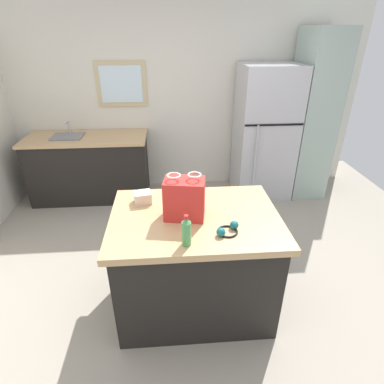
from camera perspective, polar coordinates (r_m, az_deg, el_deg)
name	(u,v)px	position (r m, az deg, el deg)	size (l,w,h in m)	color
ground	(202,286)	(3.13, 1.91, -16.92)	(5.98, 5.98, 0.00)	#9E9384
back_wall	(185,101)	(4.66, -1.26, 16.32)	(4.98, 0.13, 2.53)	silver
kitchen_island	(195,261)	(2.68, 0.51, -12.66)	(1.31, 0.95, 0.92)	black
refrigerator	(264,133)	(4.53, 13.19, 10.50)	(0.77, 0.75, 1.82)	#B7B7BC
tall_cabinet	(312,117)	(4.71, 21.23, 12.72)	(0.48, 0.67, 2.24)	#9EB2A8
sink_counter	(90,167)	(4.65, -18.24, 4.40)	(1.63, 0.69, 1.09)	black
shopping_bag	(184,199)	(2.32, -1.40, -1.21)	(0.33, 0.24, 0.36)	red
small_box	(143,197)	(2.59, -9.07, -1.01)	(0.14, 0.12, 0.10)	beige
bottle	(186,232)	(2.05, -1.05, -7.32)	(0.06, 0.06, 0.23)	#4C9956
ear_defenders	(228,230)	(2.22, 6.56, -6.89)	(0.21, 0.21, 0.06)	black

